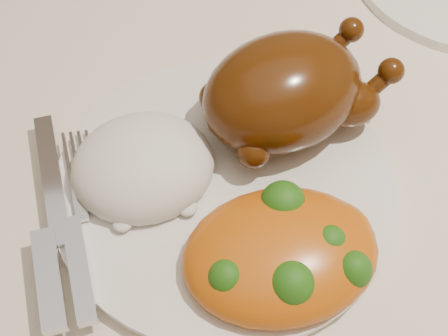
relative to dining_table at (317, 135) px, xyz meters
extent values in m
cube|color=brown|center=(0.00, 0.00, 0.07)|extent=(1.60, 0.90, 0.04)
cube|color=beige|center=(0.00, 0.00, 0.10)|extent=(1.72, 1.02, 0.01)
cylinder|color=silver|center=(-0.12, -0.12, 0.11)|extent=(0.30, 0.30, 0.01)
ellipsoid|color=#4F2808|center=(-0.06, -0.07, 0.16)|extent=(0.16, 0.14, 0.09)
ellipsoid|color=#4F2808|center=(-0.07, -0.08, 0.17)|extent=(0.08, 0.07, 0.04)
ellipsoid|color=#4F2808|center=(-0.01, -0.08, 0.14)|extent=(0.05, 0.04, 0.04)
sphere|color=#4F2808|center=(0.02, -0.07, 0.16)|extent=(0.02, 0.02, 0.02)
ellipsoid|color=#4F2808|center=(-0.03, -0.03, 0.14)|extent=(0.05, 0.04, 0.04)
sphere|color=#4F2808|center=(0.00, -0.02, 0.16)|extent=(0.02, 0.02, 0.02)
sphere|color=#4F2808|center=(-0.10, -0.12, 0.14)|extent=(0.03, 0.03, 0.03)
sphere|color=#4F2808|center=(-0.12, -0.06, 0.14)|extent=(0.03, 0.03, 0.03)
ellipsoid|color=white|center=(-0.18, -0.11, 0.13)|extent=(0.13, 0.12, 0.06)
ellipsoid|color=#CC600D|center=(-0.09, -0.20, 0.12)|extent=(0.15, 0.12, 0.05)
ellipsoid|color=#CC600D|center=(-0.05, -0.19, 0.13)|extent=(0.06, 0.06, 0.03)
ellipsoid|color=#13420B|center=(-0.06, -0.20, 0.14)|extent=(0.03, 0.03, 0.03)
ellipsoid|color=#13420B|center=(-0.08, -0.16, 0.14)|extent=(0.03, 0.03, 0.03)
ellipsoid|color=#13420B|center=(-0.13, -0.22, 0.13)|extent=(0.03, 0.03, 0.03)
ellipsoid|color=#13420B|center=(-0.04, -0.22, 0.13)|extent=(0.03, 0.03, 0.03)
ellipsoid|color=#13420B|center=(-0.12, -0.20, 0.13)|extent=(0.03, 0.03, 0.03)
ellipsoid|color=#13420B|center=(-0.09, -0.21, 0.13)|extent=(0.02, 0.02, 0.02)
ellipsoid|color=#13420B|center=(-0.09, -0.23, 0.14)|extent=(0.03, 0.03, 0.03)
cube|color=silver|center=(-0.25, -0.10, 0.12)|extent=(0.03, 0.13, 0.00)
cube|color=silver|center=(-0.25, -0.19, 0.12)|extent=(0.03, 0.08, 0.01)
cube|color=silver|center=(-0.23, -0.19, 0.12)|extent=(0.02, 0.09, 0.01)
cube|color=silver|center=(-0.23, -0.10, 0.12)|extent=(0.03, 0.09, 0.00)
camera|label=1|loc=(-0.16, -0.40, 0.52)|focal=50.00mm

